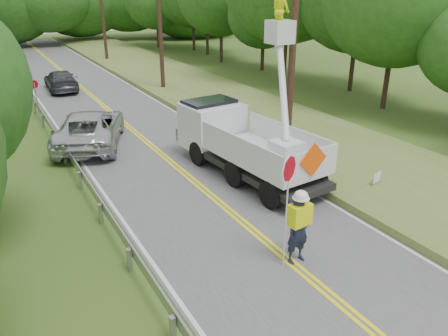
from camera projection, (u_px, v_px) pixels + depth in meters
ground at (343, 307)px, 10.78m from camera, size 140.00×140.00×0.00m
road at (146, 141)px, 22.01m from camera, size 7.20×96.00×0.03m
guardrail at (58, 139)px, 20.71m from camera, size 0.18×48.00×0.77m
utility_poles at (205, 23)px, 24.64m from camera, size 1.60×43.30×10.00m
tall_grass_verge at (263, 119)px, 25.16m from camera, size 7.00×96.00×0.30m
flagger at (299, 224)px, 12.07m from camera, size 1.22×0.55×3.36m
bucket_truck at (236, 131)px, 18.40m from camera, size 4.09×7.59×7.15m
suv_silver at (90, 128)px, 21.23m from camera, size 4.91×6.74×1.70m
suv_darkgrey at (61, 80)px, 32.19m from camera, size 2.26×5.05×1.44m
stop_sign_permanent at (36, 94)px, 24.76m from camera, size 0.48×0.19×2.35m
yard_sign at (377, 178)px, 16.52m from camera, size 0.52×0.17×0.77m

